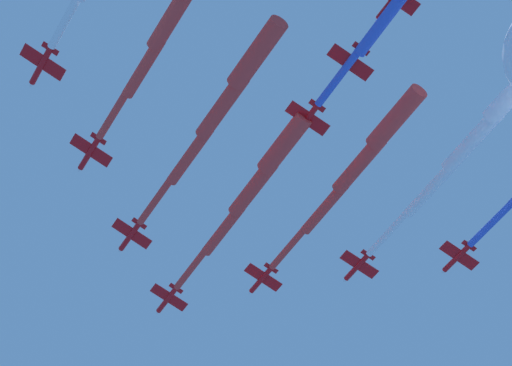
{
  "coord_description": "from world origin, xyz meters",
  "views": [
    {
      "loc": [
        -65.75,
        -96.28,
        31.04
      ],
      "look_at": [
        0.0,
        0.0,
        170.94
      ],
      "focal_mm": 65.81,
      "sensor_mm": 36.0,
      "label": 1
    }
  ],
  "objects_px": {
    "jet_lead": "(253,187)",
    "jet_port_mid": "(171,18)",
    "jet_starboard_mid": "(473,139)",
    "jet_port_inner": "(222,106)",
    "jet_starboard_inner": "(359,164)"
  },
  "relations": [
    {
      "from": "jet_lead",
      "to": "jet_port_inner",
      "type": "bearing_deg",
      "value": -139.54
    },
    {
      "from": "jet_port_inner",
      "to": "jet_lead",
      "type": "bearing_deg",
      "value": 40.46
    },
    {
      "from": "jet_port_inner",
      "to": "jet_starboard_mid",
      "type": "height_order",
      "value": "jet_starboard_mid"
    },
    {
      "from": "jet_lead",
      "to": "jet_starboard_inner",
      "type": "relative_size",
      "value": 0.99
    },
    {
      "from": "jet_port_inner",
      "to": "jet_starboard_mid",
      "type": "bearing_deg",
      "value": -22.59
    },
    {
      "from": "jet_lead",
      "to": "jet_port_inner",
      "type": "xyz_separation_m",
      "value": [
        -15.91,
        -13.56,
        -1.11
      ]
    },
    {
      "from": "jet_lead",
      "to": "jet_port_mid",
      "type": "relative_size",
      "value": 1.08
    },
    {
      "from": "jet_lead",
      "to": "jet_starboard_inner",
      "type": "xyz_separation_m",
      "value": [
        14.57,
        -15.13,
        2.01
      ]
    },
    {
      "from": "jet_lead",
      "to": "jet_starboard_inner",
      "type": "bearing_deg",
      "value": -46.08
    },
    {
      "from": "jet_port_inner",
      "to": "jet_port_mid",
      "type": "bearing_deg",
      "value": -150.71
    },
    {
      "from": "jet_lead",
      "to": "jet_starboard_mid",
      "type": "height_order",
      "value": "jet_starboard_mid"
    },
    {
      "from": "jet_lead",
      "to": "jet_port_inner",
      "type": "height_order",
      "value": "jet_lead"
    },
    {
      "from": "jet_port_mid",
      "to": "jet_starboard_inner",
      "type": "bearing_deg",
      "value": 9.29
    },
    {
      "from": "jet_port_inner",
      "to": "jet_port_mid",
      "type": "relative_size",
      "value": 1.1
    },
    {
      "from": "jet_lead",
      "to": "jet_port_mid",
      "type": "distance_m",
      "value": 39.64
    }
  ]
}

